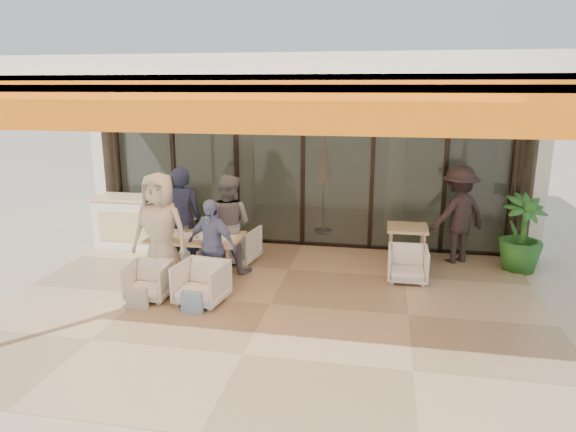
# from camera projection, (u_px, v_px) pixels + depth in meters

# --- Properties ---
(ground) EXTENTS (70.00, 70.00, 0.00)m
(ground) POSITION_uv_depth(u_px,v_px,m) (270.00, 305.00, 7.60)
(ground) COLOR #C6B293
(ground) RESTS_ON ground
(terrace_floor) EXTENTS (8.00, 6.00, 0.01)m
(terrace_floor) POSITION_uv_depth(u_px,v_px,m) (270.00, 305.00, 7.60)
(terrace_floor) COLOR tan
(terrace_floor) RESTS_ON ground
(terrace_structure) EXTENTS (8.00, 6.00, 3.40)m
(terrace_structure) POSITION_uv_depth(u_px,v_px,m) (263.00, 79.00, 6.55)
(terrace_structure) COLOR silver
(terrace_structure) RESTS_ON ground
(glass_storefront) EXTENTS (8.08, 0.10, 3.20)m
(glass_storefront) POSITION_uv_depth(u_px,v_px,m) (303.00, 168.00, 10.06)
(glass_storefront) COLOR #9EADA3
(glass_storefront) RESTS_ON ground
(interior_block) EXTENTS (9.05, 3.62, 3.52)m
(interior_block) POSITION_uv_depth(u_px,v_px,m) (319.00, 126.00, 12.11)
(interior_block) COLOR silver
(interior_block) RESTS_ON ground
(host_counter) EXTENTS (1.85, 0.65, 1.04)m
(host_counter) POSITION_uv_depth(u_px,v_px,m) (141.00, 222.00, 10.23)
(host_counter) COLOR silver
(host_counter) RESTS_ON ground
(dining_table) EXTENTS (1.50, 0.90, 0.93)m
(dining_table) POSITION_uv_depth(u_px,v_px,m) (196.00, 239.00, 8.51)
(dining_table) COLOR #D9B984
(dining_table) RESTS_ON ground
(chair_far_left) EXTENTS (0.73, 0.70, 0.65)m
(chair_far_left) POSITION_uv_depth(u_px,v_px,m) (194.00, 242.00, 9.57)
(chair_far_left) COLOR white
(chair_far_left) RESTS_ON ground
(chair_far_right) EXTENTS (0.81, 0.77, 0.73)m
(chair_far_right) POSITION_uv_depth(u_px,v_px,m) (237.00, 243.00, 9.41)
(chair_far_right) COLOR white
(chair_far_right) RESTS_ON ground
(chair_near_left) EXTENTS (0.64, 0.61, 0.64)m
(chair_near_left) POSITION_uv_depth(u_px,v_px,m) (149.00, 279.00, 7.77)
(chair_near_left) COLOR white
(chair_near_left) RESTS_ON ground
(chair_near_right) EXTENTS (0.77, 0.73, 0.70)m
(chair_near_right) POSITION_uv_depth(u_px,v_px,m) (201.00, 281.00, 7.61)
(chair_near_right) COLOR white
(chair_near_right) RESTS_ON ground
(diner_navy) EXTENTS (0.76, 0.60, 1.83)m
(diner_navy) POSITION_uv_depth(u_px,v_px,m) (182.00, 218.00, 8.95)
(diner_navy) COLOR #1B1F3B
(diner_navy) RESTS_ON ground
(diner_grey) EXTENTS (0.91, 0.76, 1.72)m
(diner_grey) POSITION_uv_depth(u_px,v_px,m) (228.00, 224.00, 8.81)
(diner_grey) COLOR slate
(diner_grey) RESTS_ON ground
(diner_cream) EXTENTS (0.95, 0.65, 1.87)m
(diner_cream) POSITION_uv_depth(u_px,v_px,m) (160.00, 231.00, 8.09)
(diner_cream) COLOR beige
(diner_cream) RESTS_ON ground
(diner_periwinkle) EXTENTS (0.94, 0.59, 1.49)m
(diner_periwinkle) POSITION_uv_depth(u_px,v_px,m) (211.00, 246.00, 7.99)
(diner_periwinkle) COLOR #6A7BB1
(diner_periwinkle) RESTS_ON ground
(tote_bag_cream) EXTENTS (0.30, 0.10, 0.34)m
(tote_bag_cream) POSITION_uv_depth(u_px,v_px,m) (137.00, 299.00, 7.42)
(tote_bag_cream) COLOR silver
(tote_bag_cream) RESTS_ON ground
(tote_bag_blue) EXTENTS (0.30, 0.10, 0.34)m
(tote_bag_blue) POSITION_uv_depth(u_px,v_px,m) (192.00, 303.00, 7.27)
(tote_bag_blue) COLOR #99BFD8
(tote_bag_blue) RESTS_ON ground
(side_table) EXTENTS (0.70, 0.70, 0.74)m
(side_table) POSITION_uv_depth(u_px,v_px,m) (407.00, 232.00, 9.10)
(side_table) COLOR #D9B984
(side_table) RESTS_ON ground
(side_chair) EXTENTS (0.64, 0.60, 0.66)m
(side_chair) POSITION_uv_depth(u_px,v_px,m) (408.00, 263.00, 8.46)
(side_chair) COLOR white
(side_chair) RESTS_ON ground
(standing_woman) EXTENTS (1.33, 1.18, 1.79)m
(standing_woman) POSITION_uv_depth(u_px,v_px,m) (458.00, 215.00, 9.26)
(standing_woman) COLOR black
(standing_woman) RESTS_ON ground
(potted_palm) EXTENTS (0.97, 0.97, 1.35)m
(potted_palm) POSITION_uv_depth(u_px,v_px,m) (521.00, 233.00, 8.89)
(potted_palm) COLOR #1E5919
(potted_palm) RESTS_ON ground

